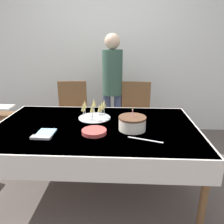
{
  "coord_description": "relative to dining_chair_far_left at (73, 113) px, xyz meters",
  "views": [
    {
      "loc": [
        0.26,
        -1.96,
        1.52
      ],
      "look_at": [
        0.16,
        0.06,
        0.84
      ],
      "focal_mm": 35.0,
      "sensor_mm": 36.0,
      "label": 1
    }
  ],
  "objects": [
    {
      "name": "wall_back",
      "position": [
        0.44,
        0.79,
        0.82
      ],
      "size": [
        8.0,
        0.05,
        2.7
      ],
      "color": "silver",
      "rests_on": "ground_plane"
    },
    {
      "name": "cake_knife",
      "position": [
        0.9,
        -1.22,
        0.19
      ],
      "size": [
        0.29,
        0.12,
        0.0
      ],
      "color": "silver",
      "rests_on": "dining_table"
    },
    {
      "name": "person_standing",
      "position": [
        0.56,
        0.14,
        0.43
      ],
      "size": [
        0.28,
        0.28,
        1.6
      ],
      "color": "#3F4C72",
      "rests_on": "ground_plane"
    },
    {
      "name": "champagne_tray",
      "position": [
        0.41,
        -0.7,
        0.27
      ],
      "size": [
        0.34,
        0.34,
        0.18
      ],
      "color": "silver",
      "rests_on": "dining_table"
    },
    {
      "name": "ground_plane",
      "position": [
        0.44,
        -0.92,
        -0.53
      ],
      "size": [
        12.0,
        12.0,
        0.0
      ],
      "primitive_type": "plane",
      "color": "#564C47"
    },
    {
      "name": "birthday_cake",
      "position": [
        0.8,
        -1.01,
        0.25
      ],
      "size": [
        0.25,
        0.25,
        0.2
      ],
      "color": "silver",
      "rests_on": "dining_table"
    },
    {
      "name": "high_chair",
      "position": [
        -0.86,
        -0.24,
        -0.05
      ],
      "size": [
        0.33,
        0.35,
        0.71
      ],
      "color": "brown",
      "rests_on": "ground_plane"
    },
    {
      "name": "dining_table",
      "position": [
        0.44,
        -0.92,
        0.09
      ],
      "size": [
        1.96,
        1.21,
        0.72
      ],
      "color": "silver",
      "rests_on": "ground_plane"
    },
    {
      "name": "napkin_pile",
      "position": [
        0.03,
        -1.12,
        0.2
      ],
      "size": [
        0.15,
        0.15,
        0.01
      ],
      "color": "#8CC6E0",
      "rests_on": "dining_table"
    },
    {
      "name": "dining_chair_far_right",
      "position": [
        0.88,
        0.0,
        0.0
      ],
      "size": [
        0.44,
        0.44,
        0.96
      ],
      "color": "brown",
      "rests_on": "ground_plane"
    },
    {
      "name": "fork_pile",
      "position": [
        0.02,
        -1.24,
        0.2
      ],
      "size": [
        0.17,
        0.07,
        0.02
      ],
      "color": "silver",
      "rests_on": "dining_table"
    },
    {
      "name": "dining_chair_far_left",
      "position": [
        0.0,
        0.0,
        0.0
      ],
      "size": [
        0.46,
        0.46,
        0.96
      ],
      "color": "brown",
      "rests_on": "ground_plane"
    },
    {
      "name": "plate_stack_main",
      "position": [
        0.46,
        -1.11,
        0.21
      ],
      "size": [
        0.22,
        0.22,
        0.03
      ],
      "color": "#CC4C47",
      "rests_on": "dining_table"
    }
  ]
}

